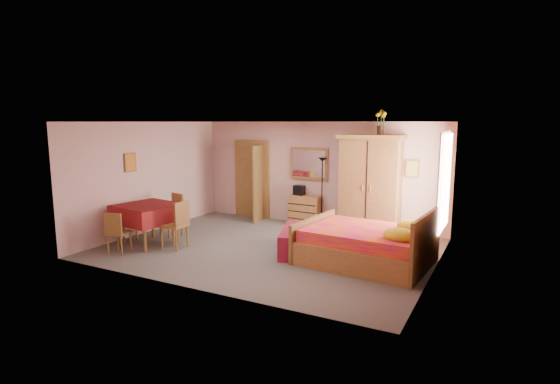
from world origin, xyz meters
The scene contains 23 objects.
floor centered at (0.00, 0.00, 0.00)m, with size 6.50×6.50×0.00m, color #656059.
ceiling centered at (0.00, 0.00, 2.60)m, with size 6.50×6.50×0.00m, color brown.
wall_back centered at (0.00, 2.50, 1.30)m, with size 6.50×0.10×2.60m, color #D29D98.
wall_front centered at (0.00, -2.50, 1.30)m, with size 6.50×0.10×2.60m, color #D29D98.
wall_left centered at (-3.25, 0.00, 1.30)m, with size 0.10×5.00×2.60m, color #D29D98.
wall_right centered at (3.25, 0.00, 1.30)m, with size 0.10×5.00×2.60m, color #D29D98.
doorway centered at (-1.90, 2.47, 1.02)m, with size 1.06×0.12×2.15m, color #9E6B35.
window centered at (3.21, 1.20, 1.45)m, with size 0.08×1.40×1.95m, color white.
picture_left centered at (-3.22, -0.60, 1.70)m, with size 0.04×0.32×0.42m, color orange.
picture_back centered at (2.35, 2.47, 1.55)m, with size 0.30×0.04×0.40m, color #D8BF59.
chest_of_drawers centered at (-0.21, 2.26, 0.38)m, with size 0.80×0.40×0.75m, color #AE6D3B.
wall_mirror centered at (-0.21, 2.47, 1.55)m, with size 1.03×0.05×0.82m, color white.
stereo centered at (-0.40, 2.30, 0.88)m, with size 0.27×0.19×0.25m, color black.
floor_lamp centered at (0.22, 2.32, 0.87)m, with size 0.22×0.22×1.74m, color black.
wardrobe centered at (1.48, 2.17, 1.16)m, with size 1.47×0.76×2.31m, color #955C32.
sunflower_vase centered at (1.66, 2.23, 2.59)m, with size 0.22×0.22×0.56m, color #E9B113.
bed centered at (2.04, 0.03, 0.53)m, with size 2.29×1.80×1.06m, color #D0145F.
bench centered at (0.60, 0.02, 0.24)m, with size 0.53×1.43×0.48m, color maroon.
dining_table centered at (-2.44, -0.91, 0.43)m, with size 1.17×1.17×0.86m, color maroon.
chair_south centered at (-2.50, -1.67, 0.42)m, with size 0.38×0.38×0.84m, color olive.
chair_north centered at (-2.51, -0.14, 0.48)m, with size 0.44×0.44×0.96m, color olive.
chair_west centered at (-3.14, -0.89, 0.42)m, with size 0.39×0.39×0.85m, color #9D6C35.
chair_east centered at (-1.74, -0.90, 0.50)m, with size 0.45×0.45×1.00m, color olive.
Camera 1 is at (4.29, -7.65, 2.60)m, focal length 28.00 mm.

